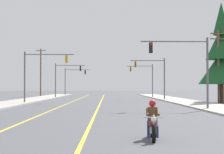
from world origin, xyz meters
TOP-DOWN VIEW (x-y plane):
  - lane_stripe_center at (-0.23, 45.00)m, footprint 0.16×100.00m
  - lane_stripe_left at (-4.02, 45.00)m, footprint 0.16×100.00m
  - sidewalk_kerb_right at (10.61, 40.00)m, footprint 4.40×110.00m
  - sidewalk_kerb_left at (-10.61, 40.00)m, footprint 4.40×110.00m
  - motorcycle_with_rider at (2.35, 8.69)m, footprint 0.70×2.19m
  - traffic_signal_near_right at (7.52, 27.69)m, footprint 5.81×0.39m
  - traffic_signal_near_left at (-7.52, 41.36)m, footprint 5.95×0.41m
  - traffic_signal_mid_right at (7.56, 52.14)m, footprint 5.10×0.42m
  - traffic_signal_mid_left at (-7.19, 65.43)m, footprint 5.35×0.64m
  - traffic_signal_far_right at (7.62, 67.53)m, footprint 4.89×0.37m
  - traffic_signal_far_left at (-7.39, 83.35)m, footprint 5.40×0.61m
  - utility_pole_right_far at (14.03, 41.42)m, footprint 1.99×0.26m
  - utility_pole_left_far at (-13.46, 77.40)m, footprint 2.06×0.26m
  - conifer_tree_right_verge_far at (14.67, 42.38)m, footprint 5.65×5.65m

SIDE VIEW (x-z plane):
  - lane_stripe_center at x=-0.23m, z-range 0.00..0.01m
  - lane_stripe_left at x=-4.02m, z-range 0.00..0.01m
  - sidewalk_kerb_right at x=10.61m, z-range 0.00..0.14m
  - sidewalk_kerb_left at x=-10.61m, z-range 0.00..0.14m
  - motorcycle_with_rider at x=2.35m, z-range -0.14..1.32m
  - traffic_signal_far_right at x=7.62m, z-range 1.00..7.20m
  - traffic_signal_mid_right at x=7.56m, z-range 1.01..7.21m
  - traffic_signal_mid_left at x=-7.19m, z-range 1.03..7.23m
  - traffic_signal_far_left at x=-7.39m, z-range 1.03..7.23m
  - traffic_signal_near_right at x=7.52m, z-range 1.05..7.25m
  - traffic_signal_near_left at x=-7.52m, z-range 1.06..7.26m
  - utility_pole_right_far at x=14.03m, z-range 0.34..9.15m
  - utility_pole_left_far at x=-13.46m, z-range 0.20..10.21m
  - conifer_tree_right_verge_far at x=14.67m, z-range -0.52..11.91m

